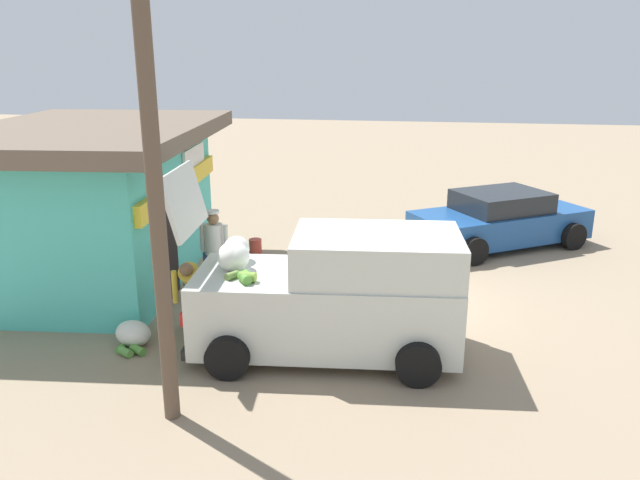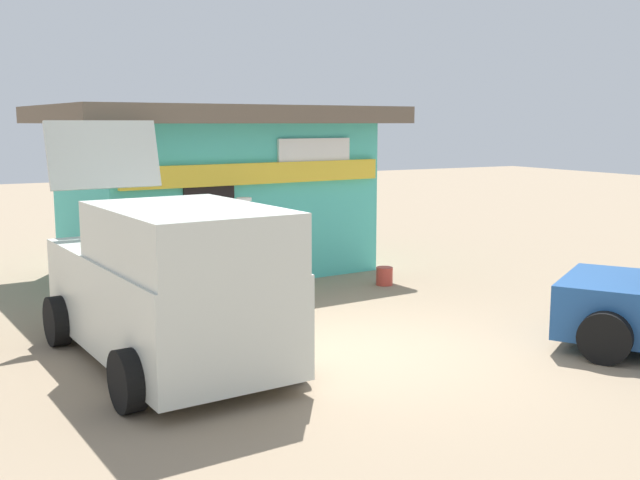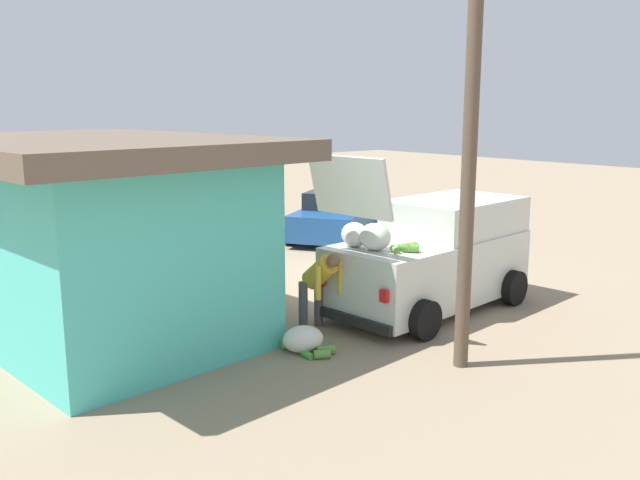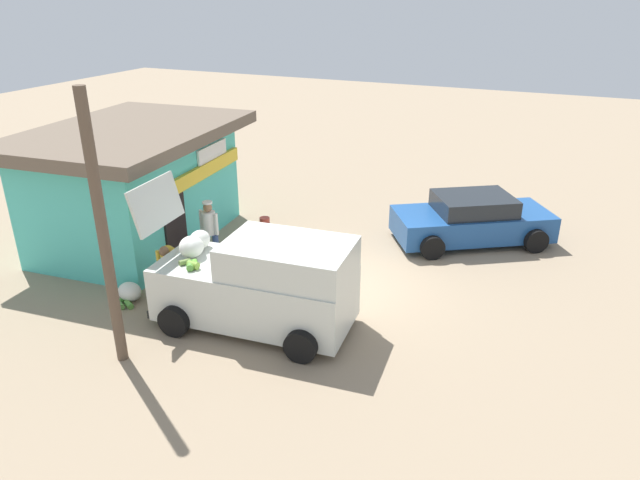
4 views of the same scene
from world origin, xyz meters
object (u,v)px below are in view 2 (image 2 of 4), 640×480
object	(u,v)px
vendor_standing	(245,242)
customer_bending	(144,261)
delivery_van	(168,284)
storefront_bar	(215,186)
unloaded_banana_pile	(90,297)
paint_bucket	(384,276)

from	to	relation	value
vendor_standing	customer_bending	xyz separation A→B (m)	(-1.68, -0.19, -0.13)
delivery_van	customer_bending	world-z (taller)	delivery_van
storefront_bar	delivery_van	size ratio (longest dim) A/B	1.49
unloaded_banana_pile	paint_bucket	distance (m)	4.98
delivery_van	paint_bucket	size ratio (longest dim) A/B	13.72
paint_bucket	unloaded_banana_pile	bearing A→B (deg)	171.60
unloaded_banana_pile	paint_bucket	size ratio (longest dim) A/B	2.66
storefront_bar	unloaded_banana_pile	xyz separation A→B (m)	(-2.81, -1.96, -1.46)
customer_bending	unloaded_banana_pile	world-z (taller)	customer_bending
storefront_bar	vendor_standing	bearing A→B (deg)	-100.75
customer_bending	paint_bucket	size ratio (longest dim) A/B	4.20
vendor_standing	storefront_bar	bearing A→B (deg)	79.25
vendor_standing	paint_bucket	distance (m)	2.73
vendor_standing	customer_bending	size ratio (longest dim) A/B	1.25
customer_bending	paint_bucket	distance (m)	4.35
storefront_bar	customer_bending	xyz separation A→B (m)	(-2.17, -2.78, -0.82)
storefront_bar	delivery_van	xyz separation A→B (m)	(-2.54, -5.16, -0.67)
vendor_standing	unloaded_banana_pile	world-z (taller)	vendor_standing
storefront_bar	customer_bending	size ratio (longest dim) A/B	4.88
paint_bucket	vendor_standing	bearing A→B (deg)	177.95
delivery_van	customer_bending	xyz separation A→B (m)	(0.36, 2.37, -0.15)
vendor_standing	unloaded_banana_pile	xyz separation A→B (m)	(-2.32, 0.63, -0.77)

